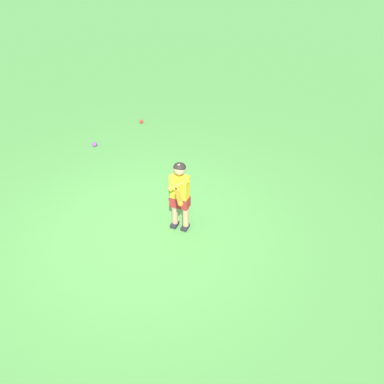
# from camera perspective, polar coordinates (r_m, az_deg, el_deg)

# --- Properties ---
(ground_plane) EXTENTS (40.00, 40.00, 0.00)m
(ground_plane) POSITION_cam_1_polar(r_m,az_deg,el_deg) (6.45, -6.06, -5.16)
(ground_plane) COLOR #519942
(child_batter) EXTENTS (0.57, 0.64, 1.08)m
(child_batter) POSITION_cam_1_polar(r_m,az_deg,el_deg) (6.10, -1.63, 0.07)
(child_batter) COLOR #232328
(child_batter) RESTS_ON ground
(play_ball_midfield) EXTENTS (0.08, 0.08, 0.08)m
(play_ball_midfield) POSITION_cam_1_polar(r_m,az_deg,el_deg) (9.52, -6.61, 9.10)
(play_ball_midfield) COLOR red
(play_ball_midfield) RESTS_ON ground
(play_ball_near_batter) EXTENTS (0.09, 0.09, 0.09)m
(play_ball_near_batter) POSITION_cam_1_polar(r_m,az_deg,el_deg) (8.74, -12.56, 6.06)
(play_ball_near_batter) COLOR purple
(play_ball_near_batter) RESTS_ON ground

